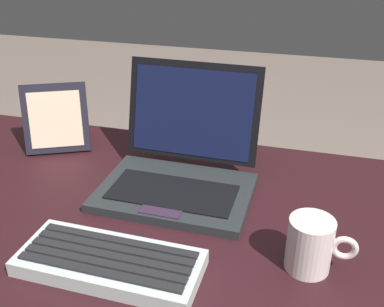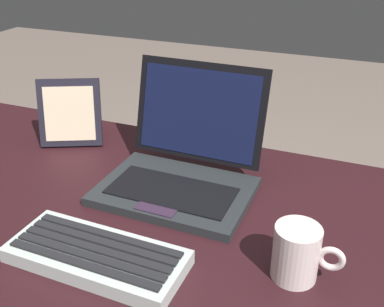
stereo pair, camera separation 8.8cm
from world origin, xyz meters
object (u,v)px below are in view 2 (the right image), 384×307
external_keyboard (97,256)px  coffee_mug (297,253)px  photo_frame (70,113)px  laptop_front (182,166)px

external_keyboard → coffee_mug: (0.31, 0.09, 0.03)m
photo_frame → coffee_mug: bearing=-24.2°
coffee_mug → external_keyboard: bearing=-163.8°
photo_frame → coffee_mug: size_ratio=1.49×
laptop_front → external_keyboard: (-0.04, -0.27, -0.03)m
laptop_front → photo_frame: laptop_front is taller
external_keyboard → photo_frame: (-0.30, 0.36, 0.07)m
laptop_front → external_keyboard: bearing=-97.6°
laptop_front → coffee_mug: bearing=-34.4°
external_keyboard → photo_frame: 0.47m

